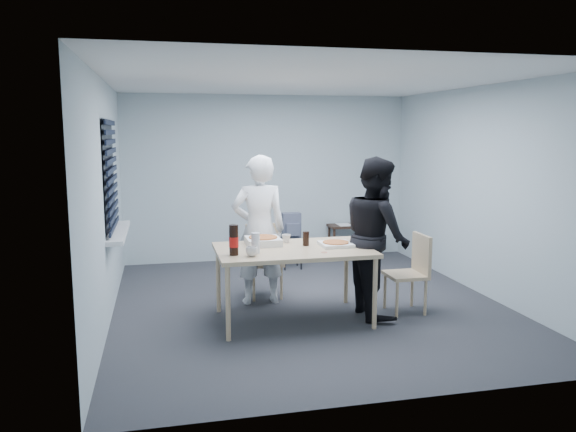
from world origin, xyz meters
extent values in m
plane|color=#303034|center=(0.00, 0.00, 0.00)|extent=(5.00, 5.00, 0.00)
plane|color=white|center=(0.00, 0.00, 2.60)|extent=(5.00, 5.00, 0.00)
plane|color=#B3C3C7|center=(0.00, 2.50, 1.30)|extent=(4.50, 0.00, 4.50)
plane|color=#B3C3C7|center=(0.00, -2.50, 1.30)|extent=(4.50, 0.00, 4.50)
plane|color=#B3C3C7|center=(-2.25, 0.00, 1.30)|extent=(0.00, 5.00, 5.00)
plane|color=#B3C3C7|center=(2.25, 0.00, 1.30)|extent=(0.00, 5.00, 5.00)
plane|color=black|center=(-2.23, 0.40, 1.55)|extent=(0.00, 1.30, 1.30)
cube|color=black|center=(-2.21, 0.40, 1.55)|extent=(0.04, 1.30, 1.25)
cube|color=silver|center=(-2.16, 0.40, 0.89)|extent=(0.18, 1.42, 0.05)
cube|color=tan|center=(-0.31, -0.51, 0.78)|extent=(1.64, 1.04, 0.04)
cylinder|color=tan|center=(-1.07, -0.97, 0.38)|extent=(0.05, 0.05, 0.76)
cylinder|color=tan|center=(-1.07, -0.05, 0.38)|extent=(0.05, 0.05, 0.76)
cylinder|color=tan|center=(0.45, -0.97, 0.38)|extent=(0.05, 0.05, 0.76)
cylinder|color=tan|center=(0.45, -0.05, 0.38)|extent=(0.05, 0.05, 0.76)
cube|color=tan|center=(-0.44, 0.42, 0.43)|extent=(0.42, 0.42, 0.04)
cube|color=tan|center=(-0.44, 0.61, 0.67)|extent=(0.42, 0.04, 0.44)
cylinder|color=tan|center=(-0.61, 0.25, 0.21)|extent=(0.03, 0.03, 0.41)
cylinder|color=tan|center=(-0.61, 0.59, 0.21)|extent=(0.03, 0.03, 0.41)
cylinder|color=tan|center=(-0.27, 0.25, 0.21)|extent=(0.03, 0.03, 0.41)
cylinder|color=tan|center=(-0.27, 0.59, 0.21)|extent=(0.03, 0.03, 0.41)
cube|color=tan|center=(0.99, -0.53, 0.43)|extent=(0.42, 0.42, 0.04)
cube|color=tan|center=(1.18, -0.53, 0.67)|extent=(0.04, 0.42, 0.44)
cylinder|color=tan|center=(0.82, -0.70, 0.21)|extent=(0.03, 0.03, 0.41)
cylinder|color=tan|center=(0.82, -0.36, 0.21)|extent=(0.03, 0.03, 0.41)
cylinder|color=tan|center=(1.16, -0.70, 0.21)|extent=(0.03, 0.03, 0.41)
cylinder|color=tan|center=(1.16, -0.36, 0.21)|extent=(0.03, 0.03, 0.41)
imported|color=white|center=(-0.55, 0.20, 0.89)|extent=(0.65, 0.42, 1.77)
imported|color=black|center=(0.64, -0.51, 0.89)|extent=(0.47, 0.86, 1.77)
cube|color=#362017|center=(1.36, 2.28, 0.52)|extent=(0.81, 0.36, 0.04)
cylinder|color=#362017|center=(1.00, 2.14, 0.25)|extent=(0.04, 0.04, 0.50)
cylinder|color=#362017|center=(1.00, 2.42, 0.25)|extent=(0.04, 0.04, 0.50)
cylinder|color=#362017|center=(1.73, 2.14, 0.25)|extent=(0.04, 0.04, 0.50)
cylinder|color=#362017|center=(1.73, 2.42, 0.25)|extent=(0.04, 0.04, 0.50)
cube|color=black|center=(0.21, 1.78, 0.44)|extent=(0.33, 0.33, 0.04)
cylinder|color=black|center=(0.09, 1.65, 0.21)|extent=(0.04, 0.04, 0.42)
cylinder|color=black|center=(0.09, 1.90, 0.21)|extent=(0.04, 0.04, 0.42)
cylinder|color=black|center=(0.33, 1.65, 0.21)|extent=(0.04, 0.04, 0.42)
cylinder|color=black|center=(0.33, 1.90, 0.21)|extent=(0.04, 0.04, 0.42)
cube|color=slate|center=(0.21, 1.78, 0.65)|extent=(0.27, 0.15, 0.38)
cube|color=slate|center=(0.21, 1.67, 0.60)|extent=(0.20, 0.05, 0.18)
cube|color=white|center=(-0.59, -0.27, 0.82)|extent=(0.37, 0.37, 0.04)
cube|color=white|center=(-0.59, -0.27, 0.86)|extent=(0.37, 0.37, 0.04)
cylinder|color=#CC7F38|center=(-0.59, -0.27, 0.88)|extent=(0.31, 0.31, 0.01)
cube|color=white|center=(0.17, -0.50, 0.82)|extent=(0.34, 0.34, 0.04)
cylinder|color=#CC7F38|center=(0.17, -0.50, 0.84)|extent=(0.28, 0.28, 0.01)
imported|color=silver|center=(-0.80, -0.80, 0.85)|extent=(0.17, 0.17, 0.10)
imported|color=silver|center=(-0.31, -0.20, 0.85)|extent=(0.10, 0.10, 0.09)
cylinder|color=black|center=(-0.14, -0.42, 0.88)|extent=(0.09, 0.09, 0.16)
cylinder|color=black|center=(-0.97, -0.71, 0.96)|extent=(0.09, 0.09, 0.31)
cylinder|color=red|center=(-0.97, -0.71, 0.93)|extent=(0.10, 0.10, 0.10)
cylinder|color=silver|center=(-0.74, -0.67, 0.91)|extent=(0.10, 0.10, 0.21)
torus|color=red|center=(-0.05, -0.80, 0.80)|extent=(0.06, 0.06, 0.00)
cube|color=white|center=(1.21, 2.29, 0.54)|extent=(0.26, 0.33, 0.00)
cube|color=black|center=(1.58, 2.30, 0.57)|extent=(0.14, 0.11, 0.06)
camera|label=1|loc=(-1.68, -6.24, 2.04)|focal=35.00mm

